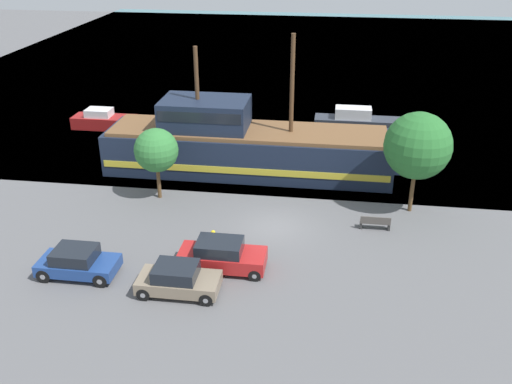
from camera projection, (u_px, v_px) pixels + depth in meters
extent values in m
plane|color=#5B5B5E|center=(275.00, 227.00, 32.80)|extent=(160.00, 160.00, 0.00)
plane|color=teal|center=(313.00, 59.00, 72.09)|extent=(80.00, 80.00, 0.00)
cube|color=#192338|center=(248.00, 152.00, 39.50)|extent=(19.56, 4.66, 2.84)
cube|color=gold|center=(248.00, 158.00, 39.69)|extent=(19.17, 4.74, 0.45)
cube|color=#192338|center=(402.00, 154.00, 38.01)|extent=(1.40, 2.56, 1.99)
cube|color=brown|center=(248.00, 131.00, 38.84)|extent=(18.78, 4.29, 0.25)
cube|color=#192338|center=(205.00, 114.00, 38.72)|extent=(5.87, 3.73, 1.98)
cube|color=black|center=(205.00, 109.00, 38.60)|extent=(5.58, 3.79, 0.71)
cylinder|color=#4C331E|center=(292.00, 84.00, 37.01)|extent=(0.28, 0.28, 6.48)
cylinder|color=#4C331E|center=(197.00, 88.00, 38.02)|extent=(0.28, 0.28, 5.51)
cube|color=maroon|center=(105.00, 122.00, 48.25)|extent=(5.26, 1.92, 1.00)
cube|color=silver|center=(99.00, 113.00, 47.95)|extent=(2.10, 1.50, 0.63)
cube|color=black|center=(106.00, 113.00, 47.87)|extent=(0.12, 1.35, 0.50)
cube|color=#2D333D|center=(359.00, 123.00, 48.41)|extent=(7.54, 1.91, 0.79)
cube|color=silver|center=(353.00, 113.00, 48.11)|extent=(3.02, 1.49, 0.91)
cube|color=black|center=(364.00, 113.00, 48.00)|extent=(0.12, 1.34, 0.73)
cube|color=navy|center=(79.00, 265.00, 28.16)|extent=(3.88, 1.89, 0.58)
cube|color=black|center=(75.00, 255.00, 27.92)|extent=(2.02, 1.70, 0.61)
cylinder|color=black|center=(100.00, 281.00, 27.31)|extent=(0.71, 0.22, 0.71)
cylinder|color=gray|center=(100.00, 281.00, 27.31)|extent=(0.27, 0.25, 0.27)
cylinder|color=black|center=(113.00, 262.00, 28.83)|extent=(0.71, 0.22, 0.71)
cylinder|color=gray|center=(113.00, 262.00, 28.83)|extent=(0.27, 0.25, 0.27)
cylinder|color=black|center=(44.00, 276.00, 27.67)|extent=(0.71, 0.22, 0.71)
cylinder|color=gray|center=(44.00, 276.00, 27.67)|extent=(0.27, 0.25, 0.27)
cylinder|color=black|center=(59.00, 257.00, 29.20)|extent=(0.71, 0.22, 0.71)
cylinder|color=gray|center=(59.00, 257.00, 29.20)|extent=(0.27, 0.25, 0.27)
cube|color=#7F705B|center=(179.00, 283.00, 26.85)|extent=(3.86, 1.86, 0.60)
cube|color=black|center=(176.00, 272.00, 26.60)|extent=(2.01, 1.67, 0.62)
cylinder|color=black|center=(206.00, 300.00, 26.01)|extent=(0.64, 0.22, 0.64)
cylinder|color=gray|center=(206.00, 300.00, 26.01)|extent=(0.24, 0.25, 0.24)
cylinder|color=black|center=(214.00, 279.00, 27.50)|extent=(0.64, 0.22, 0.64)
cylinder|color=gray|center=(214.00, 279.00, 27.50)|extent=(0.24, 0.25, 0.24)
cylinder|color=black|center=(143.00, 294.00, 26.38)|extent=(0.64, 0.22, 0.64)
cylinder|color=gray|center=(143.00, 294.00, 26.38)|extent=(0.24, 0.25, 0.24)
cylinder|color=black|center=(154.00, 274.00, 27.88)|extent=(0.64, 0.22, 0.64)
cylinder|color=gray|center=(154.00, 274.00, 27.88)|extent=(0.24, 0.25, 0.24)
cube|color=#B21E1E|center=(222.00, 258.00, 28.64)|extent=(4.38, 1.85, 0.74)
cube|color=black|center=(219.00, 247.00, 28.37)|extent=(2.28, 1.66, 0.61)
cylinder|color=black|center=(255.00, 275.00, 27.80)|extent=(0.61, 0.22, 0.61)
cylinder|color=gray|center=(255.00, 275.00, 27.80)|extent=(0.23, 0.25, 0.23)
cylinder|color=black|center=(259.00, 257.00, 29.29)|extent=(0.61, 0.22, 0.61)
cylinder|color=gray|center=(259.00, 257.00, 29.29)|extent=(0.23, 0.25, 0.23)
cylinder|color=black|center=(184.00, 270.00, 28.25)|extent=(0.61, 0.22, 0.61)
cylinder|color=gray|center=(184.00, 270.00, 28.25)|extent=(0.23, 0.25, 0.23)
cylinder|color=black|center=(193.00, 252.00, 29.74)|extent=(0.61, 0.22, 0.61)
cylinder|color=gray|center=(193.00, 252.00, 29.74)|extent=(0.23, 0.25, 0.23)
cylinder|color=yellow|center=(213.00, 238.00, 31.09)|extent=(0.22, 0.22, 0.56)
sphere|color=yellow|center=(213.00, 232.00, 30.94)|extent=(0.25, 0.25, 0.25)
cylinder|color=yellow|center=(210.00, 238.00, 31.10)|extent=(0.10, 0.09, 0.09)
cylinder|color=yellow|center=(216.00, 238.00, 31.06)|extent=(0.10, 0.09, 0.09)
cube|color=#4C4742|center=(375.00, 222.00, 32.44)|extent=(1.70, 0.45, 0.05)
cube|color=#4C4742|center=(376.00, 220.00, 32.17)|extent=(1.70, 0.06, 0.40)
cube|color=#2D2D2D|center=(361.00, 225.00, 32.63)|extent=(0.12, 0.36, 0.40)
cube|color=#2D2D2D|center=(389.00, 227.00, 32.43)|extent=(0.12, 0.36, 0.40)
cylinder|color=brown|center=(159.00, 183.00, 35.88)|extent=(0.24, 0.24, 2.06)
sphere|color=#337A38|center=(156.00, 150.00, 34.93)|extent=(2.73, 2.73, 2.73)
cylinder|color=brown|center=(412.00, 192.00, 34.11)|extent=(0.24, 0.24, 2.54)
sphere|color=#286B2D|center=(418.00, 146.00, 32.84)|extent=(3.93, 3.93, 3.93)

